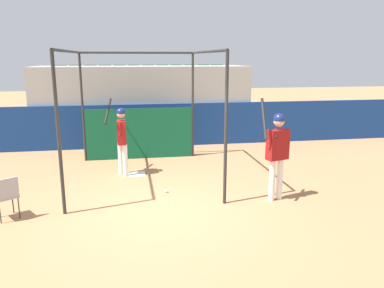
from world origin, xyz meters
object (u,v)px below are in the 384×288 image
Objects in this scene: player_batter at (121,135)px; folding_chair at (6,194)px; baseball at (166,191)px; player_waiting at (277,147)px.

player_batter reaches higher than folding_chair.
folding_chair is at bearing 138.89° from player_batter.
folding_chair is 11.35× the size of baseball.
player_batter reaches higher than baseball.
player_waiting is 2.69m from baseball.
player_waiting is 5.46m from folding_chair.
player_waiting reaches higher than player_batter.
baseball is at bearing -16.60° from folding_chair.
player_waiting is (3.29, -2.35, 0.09)m from player_batter.
player_batter is 2.10m from baseball.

